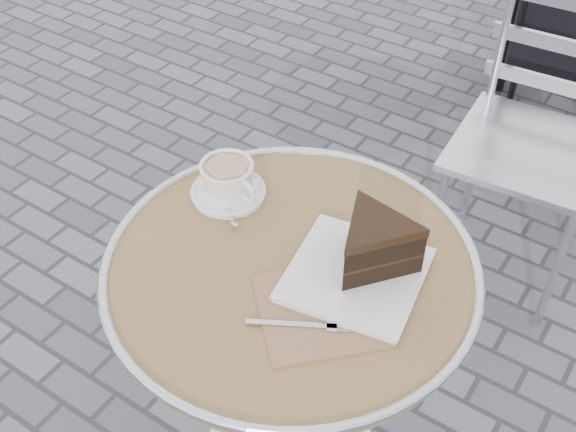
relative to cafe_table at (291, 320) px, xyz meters
The scene contains 4 objects.
cafe_table is the anchor object (origin of this frame).
cappuccino_set 0.31m from the cafe_table, 156.45° to the left, with size 0.16×0.16×0.08m.
cake_plate_set 0.26m from the cafe_table, 24.17° to the left, with size 0.30×0.40×0.13m.
bistro_chair 1.05m from the cafe_table, 80.28° to the left, with size 0.44×0.44×0.92m.
Camera 1 is at (0.51, -0.78, 1.72)m, focal length 45.00 mm.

